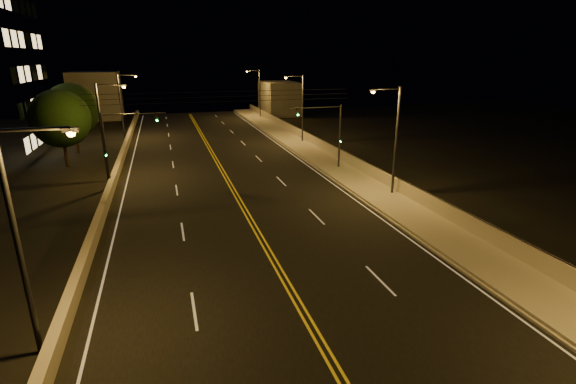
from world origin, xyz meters
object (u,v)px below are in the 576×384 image
object	(u,v)px
streetlight_2	(300,104)
tree_1	(72,109)
streetlight_3	(258,90)
traffic_signal_right	(330,130)
streetlight_5	(105,125)
tree_0	(60,119)
streetlight_6	(123,102)
streetlight_1	(393,135)
streetlight_4	(25,230)
traffic_signal_left	(117,141)

from	to	relation	value
streetlight_2	tree_1	size ratio (longest dim) A/B	1.08
streetlight_3	traffic_signal_right	xyz separation A→B (m)	(-1.48, -37.45, -0.96)
streetlight_3	tree_1	bearing A→B (deg)	-140.10
streetlight_5	tree_0	world-z (taller)	streetlight_5
streetlight_2	streetlight_3	size ratio (longest dim) A/B	1.00
streetlight_3	traffic_signal_right	world-z (taller)	streetlight_3
streetlight_5	streetlight_6	xyz separation A→B (m)	(0.00, 20.66, 0.00)
streetlight_3	streetlight_5	distance (m)	41.19
streetlight_1	tree_1	bearing A→B (deg)	137.16
streetlight_2	streetlight_6	bearing A→B (deg)	156.42
streetlight_2	streetlight_3	world-z (taller)	same
streetlight_1	tree_1	xyz separation A→B (m)	(-26.22, 24.31, 0.01)
streetlight_1	streetlight_3	bearing A→B (deg)	90.00
tree_0	streetlight_6	bearing A→B (deg)	71.08
streetlight_3	streetlight_5	world-z (taller)	same
streetlight_4	tree_0	distance (m)	30.76
streetlight_6	streetlight_2	bearing A→B (deg)	-23.58
streetlight_4	tree_1	distance (m)	37.24
streetlight_5	streetlight_4	bearing A→B (deg)	-90.00
streetlight_6	traffic_signal_left	xyz separation A→B (m)	(1.08, -22.91, -0.96)
streetlight_2	streetlight_4	xyz separation A→B (m)	(-21.41, -34.97, 0.00)
traffic_signal_right	streetlight_5	bearing A→B (deg)	173.53
streetlight_4	streetlight_5	distance (m)	23.65
streetlight_1	tree_0	bearing A→B (deg)	145.83
traffic_signal_left	streetlight_4	bearing A→B (deg)	-92.90
streetlight_4	traffic_signal_left	world-z (taller)	streetlight_4
streetlight_6	tree_0	world-z (taller)	streetlight_6
streetlight_1	streetlight_3	xyz separation A→B (m)	(0.00, 46.23, 0.00)
streetlight_1	streetlight_4	world-z (taller)	same
traffic_signal_left	tree_1	bearing A→B (deg)	110.78
streetlight_2	tree_0	distance (m)	26.58
streetlight_2	streetlight_5	distance (m)	24.21
streetlight_4	tree_0	xyz separation A→B (m)	(-4.77, 30.38, -0.14)
streetlight_2	tree_1	bearing A→B (deg)	175.72
streetlight_3	tree_1	xyz separation A→B (m)	(-26.22, -21.92, 0.01)
streetlight_3	traffic_signal_right	distance (m)	37.49
streetlight_4	traffic_signal_left	distance (m)	21.44
streetlight_6	traffic_signal_left	world-z (taller)	streetlight_6
traffic_signal_right	streetlight_2	bearing A→B (deg)	83.76
tree_0	streetlight_2	bearing A→B (deg)	9.93
streetlight_6	traffic_signal_right	xyz separation A→B (m)	(19.92, -22.91, -0.96)
streetlight_2	tree_1	world-z (taller)	streetlight_2
streetlight_1	streetlight_2	world-z (taller)	same
traffic_signal_right	tree_0	world-z (taller)	tree_0
streetlight_1	streetlight_4	xyz separation A→B (m)	(-21.41, -12.61, 0.00)
streetlight_5	tree_1	xyz separation A→B (m)	(-4.81, 13.27, 0.01)
streetlight_1	traffic_signal_right	bearing A→B (deg)	99.59
streetlight_2	traffic_signal_left	distance (m)	24.46
streetlight_1	traffic_signal_right	xyz separation A→B (m)	(-1.48, 8.78, -0.96)
streetlight_4	traffic_signal_right	world-z (taller)	streetlight_4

